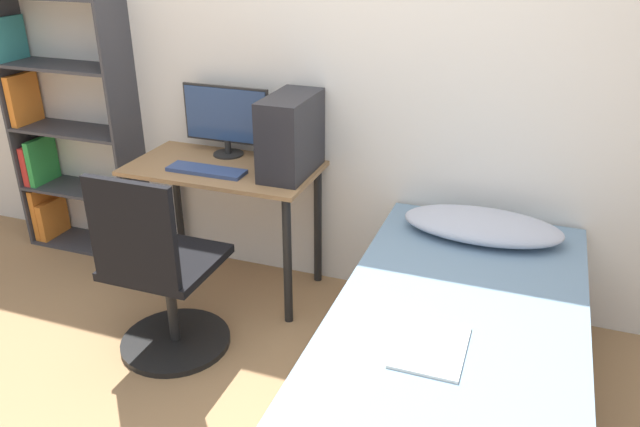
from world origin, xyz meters
TOP-DOWN VIEW (x-y plane):
  - wall_back at (0.00, 1.49)m, footprint 8.00×0.05m
  - desk at (-0.54, 1.19)m, footprint 1.00×0.54m
  - bookshelf at (-1.71, 1.32)m, footprint 0.78×0.27m
  - office_chair at (-0.54, 0.54)m, footprint 0.53×0.53m
  - bed at (0.81, 0.55)m, footprint 0.97×1.83m
  - pillow at (0.81, 1.20)m, footprint 0.74×0.36m
  - magazine at (0.75, 0.27)m, footprint 0.24×0.32m
  - monitor at (-0.60, 1.36)m, footprint 0.50×0.17m
  - keyboard at (-0.58, 1.08)m, footprint 0.41×0.12m
  - pc_tower at (-0.17, 1.23)m, footprint 0.21×0.42m

SIDE VIEW (x-z plane):
  - bed at x=0.81m, z-range 0.00..0.54m
  - office_chair at x=-0.54m, z-range -0.10..0.84m
  - magazine at x=0.75m, z-range 0.54..0.56m
  - pillow at x=0.81m, z-range 0.54..0.65m
  - desk at x=-0.54m, z-range 0.24..0.96m
  - bookshelf at x=-1.71m, z-range -0.07..1.47m
  - keyboard at x=-0.58m, z-range 0.72..0.74m
  - pc_tower at x=-0.17m, z-range 0.72..1.13m
  - monitor at x=-0.60m, z-range 0.74..1.13m
  - wall_back at x=0.00m, z-range 0.00..2.50m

